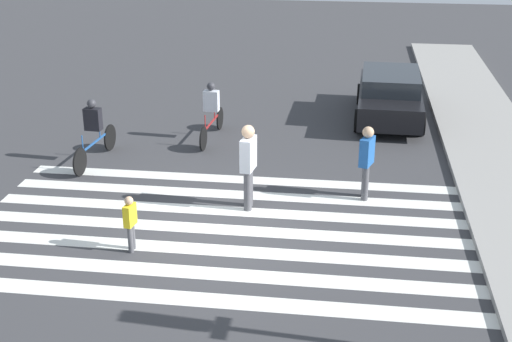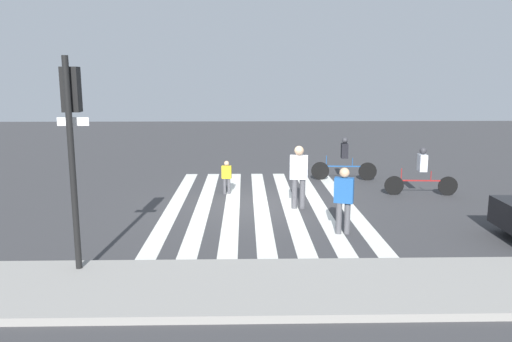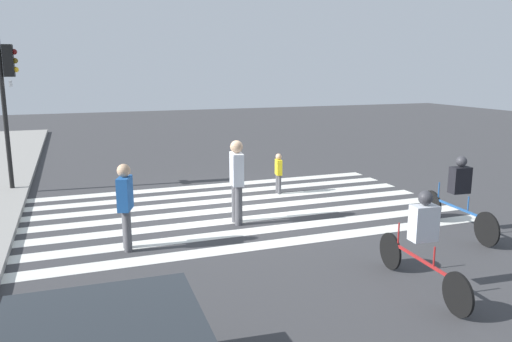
{
  "view_description": "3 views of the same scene",
  "coord_description": "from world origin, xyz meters",
  "px_view_note": "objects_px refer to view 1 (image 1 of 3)",
  "views": [
    {
      "loc": [
        12.64,
        2.45,
        6.51
      ],
      "look_at": [
        -0.25,
        0.72,
        1.21
      ],
      "focal_mm": 50.0,
      "sensor_mm": 36.0,
      "label": 1
    },
    {
      "loc": [
        0.48,
        14.75,
        3.8
      ],
      "look_at": [
        0.16,
        0.78,
        1.2
      ],
      "focal_mm": 35.0,
      "sensor_mm": 36.0,
      "label": 2
    },
    {
      "loc": [
        -11.23,
        3.75,
        3.39
      ],
      "look_at": [
        -0.62,
        -0.18,
        1.06
      ],
      "focal_mm": 35.0,
      "sensor_mm": 36.0,
      "label": 3
    }
  ],
  "objects_px": {
    "pedestrian_adult_blue_shirt": "(367,158)",
    "pedestrian_child_with_backpack": "(130,220)",
    "pedestrian_adult_yellow_jacket": "(248,162)",
    "cyclist_near_curb": "(211,109)",
    "cyclist_mid_street": "(94,129)",
    "car_parked_silver_sedan": "(390,95)"
  },
  "relations": [
    {
      "from": "pedestrian_adult_yellow_jacket",
      "to": "cyclist_mid_street",
      "type": "bearing_deg",
      "value": -109.46
    },
    {
      "from": "cyclist_near_curb",
      "to": "car_parked_silver_sedan",
      "type": "height_order",
      "value": "cyclist_near_curb"
    },
    {
      "from": "pedestrian_adult_yellow_jacket",
      "to": "cyclist_mid_street",
      "type": "distance_m",
      "value": 4.69
    },
    {
      "from": "pedestrian_child_with_backpack",
      "to": "pedestrian_adult_blue_shirt",
      "type": "relative_size",
      "value": 0.67
    },
    {
      "from": "pedestrian_child_with_backpack",
      "to": "cyclist_near_curb",
      "type": "bearing_deg",
      "value": 6.73
    },
    {
      "from": "pedestrian_adult_yellow_jacket",
      "to": "cyclist_near_curb",
      "type": "distance_m",
      "value": 4.52
    },
    {
      "from": "cyclist_near_curb",
      "to": "pedestrian_adult_blue_shirt",
      "type": "bearing_deg",
      "value": 54.33
    },
    {
      "from": "pedestrian_adult_yellow_jacket",
      "to": "pedestrian_child_with_backpack",
      "type": "distance_m",
      "value": 2.94
    },
    {
      "from": "pedestrian_child_with_backpack",
      "to": "car_parked_silver_sedan",
      "type": "height_order",
      "value": "car_parked_silver_sedan"
    },
    {
      "from": "pedestrian_adult_yellow_jacket",
      "to": "pedestrian_adult_blue_shirt",
      "type": "height_order",
      "value": "pedestrian_adult_yellow_jacket"
    },
    {
      "from": "pedestrian_child_with_backpack",
      "to": "cyclist_mid_street",
      "type": "bearing_deg",
      "value": 36.69
    },
    {
      "from": "pedestrian_adult_blue_shirt",
      "to": "cyclist_mid_street",
      "type": "xyz_separation_m",
      "value": [
        -1.33,
        -6.62,
        -0.07
      ]
    },
    {
      "from": "cyclist_near_curb",
      "to": "cyclist_mid_street",
      "type": "distance_m",
      "value": 3.27
    },
    {
      "from": "pedestrian_adult_blue_shirt",
      "to": "cyclist_near_curb",
      "type": "distance_m",
      "value": 5.29
    },
    {
      "from": "car_parked_silver_sedan",
      "to": "pedestrian_adult_yellow_jacket",
      "type": "bearing_deg",
      "value": -23.98
    },
    {
      "from": "pedestrian_child_with_backpack",
      "to": "pedestrian_adult_blue_shirt",
      "type": "height_order",
      "value": "pedestrian_adult_blue_shirt"
    },
    {
      "from": "pedestrian_child_with_backpack",
      "to": "cyclist_near_curb",
      "type": "height_order",
      "value": "cyclist_near_curb"
    },
    {
      "from": "pedestrian_adult_blue_shirt",
      "to": "pedestrian_child_with_backpack",
      "type": "bearing_deg",
      "value": -36.19
    },
    {
      "from": "cyclist_mid_street",
      "to": "car_parked_silver_sedan",
      "type": "bearing_deg",
      "value": 126.58
    },
    {
      "from": "cyclist_mid_street",
      "to": "car_parked_silver_sedan",
      "type": "relative_size",
      "value": 0.55
    },
    {
      "from": "pedestrian_adult_blue_shirt",
      "to": "cyclist_mid_street",
      "type": "height_order",
      "value": "pedestrian_adult_blue_shirt"
    },
    {
      "from": "pedestrian_child_with_backpack",
      "to": "pedestrian_adult_blue_shirt",
      "type": "xyz_separation_m",
      "value": [
        -3.03,
        4.39,
        0.31
      ]
    }
  ]
}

